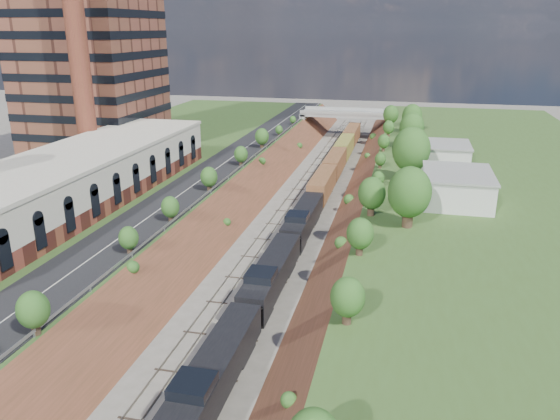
{
  "coord_description": "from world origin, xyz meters",
  "views": [
    {
      "loc": [
        16.19,
        -24.87,
        28.37
      ],
      "look_at": [
        0.96,
        39.83,
        6.0
      ],
      "focal_mm": 35.0,
      "sensor_mm": 36.0,
      "label": 1
    }
  ],
  "objects": [
    {
      "name": "embankment_right",
      "position": [
        11.0,
        60.0,
        0.0
      ],
      "size": [
        10.0,
        180.0,
        10.0
      ],
      "primitive_type": "cube",
      "rotation": [
        0.0,
        0.79,
        0.0
      ],
      "color": "brown",
      "rests_on": "ground"
    },
    {
      "name": "platform_right",
      "position": [
        33.0,
        60.0,
        2.5
      ],
      "size": [
        44.0,
        180.0,
        5.0
      ],
      "primitive_type": "cube",
      "color": "#3D5925",
      "rests_on": "ground"
    },
    {
      "name": "freight_train",
      "position": [
        2.6,
        62.86,
        2.52
      ],
      "size": [
        2.95,
        119.2,
        4.55
      ],
      "color": "black",
      "rests_on": "ground"
    },
    {
      "name": "rail_left_track",
      "position": [
        -2.6,
        60.0,
        0.09
      ],
      "size": [
        1.58,
        180.0,
        0.18
      ],
      "primitive_type": "cube",
      "color": "gray",
      "rests_on": "ground"
    },
    {
      "name": "smokestack",
      "position": [
        -36.0,
        56.0,
        25.0
      ],
      "size": [
        3.2,
        3.2,
        40.0
      ],
      "primitive_type": "cylinder",
      "color": "brown",
      "rests_on": "platform_left"
    },
    {
      "name": "white_building_near",
      "position": [
        23.5,
        52.0,
        7.0
      ],
      "size": [
        9.0,
        12.0,
        4.0
      ],
      "primitive_type": "cube",
      "color": "silver",
      "rests_on": "platform_right"
    },
    {
      "name": "platform_left",
      "position": [
        -33.0,
        60.0,
        2.5
      ],
      "size": [
        44.0,
        180.0,
        5.0
      ],
      "primitive_type": "cube",
      "color": "#3D5925",
      "rests_on": "ground"
    },
    {
      "name": "tree_left_crest",
      "position": [
        -11.8,
        20.0,
        7.04
      ],
      "size": [
        2.45,
        2.45,
        3.55
      ],
      "color": "#473323",
      "rests_on": "platform_left"
    },
    {
      "name": "overpass",
      "position": [
        0.0,
        122.0,
        4.92
      ],
      "size": [
        24.5,
        8.3,
        7.4
      ],
      "color": "gray",
      "rests_on": "ground"
    },
    {
      "name": "road",
      "position": [
        -15.5,
        60.0,
        5.05
      ],
      "size": [
        8.0,
        180.0,
        0.1
      ],
      "primitive_type": "cube",
      "color": "black",
      "rests_on": "platform_left"
    },
    {
      "name": "white_building_far",
      "position": [
        23.0,
        74.0,
        6.8
      ],
      "size": [
        8.0,
        10.0,
        3.6
      ],
      "primitive_type": "cube",
      "color": "silver",
      "rests_on": "platform_right"
    },
    {
      "name": "guardrail",
      "position": [
        -11.4,
        59.8,
        5.55
      ],
      "size": [
        0.1,
        171.0,
        0.7
      ],
      "color": "#99999E",
      "rests_on": "platform_left"
    },
    {
      "name": "commercial_building",
      "position": [
        -28.0,
        38.0,
        8.51
      ],
      "size": [
        14.3,
        62.3,
        7.0
      ],
      "color": "brown",
      "rests_on": "platform_left"
    },
    {
      "name": "embankment_left",
      "position": [
        -11.0,
        60.0,
        0.0
      ],
      "size": [
        10.0,
        180.0,
        10.0
      ],
      "primitive_type": "cube",
      "rotation": [
        0.0,
        0.79,
        0.0
      ],
      "color": "brown",
      "rests_on": "ground"
    },
    {
      "name": "highrise_tower",
      "position": [
        -44.0,
        72.0,
        32.88
      ],
      "size": [
        22.0,
        22.0,
        53.9
      ],
      "color": "brown",
      "rests_on": "platform_left"
    },
    {
      "name": "tree_right_large",
      "position": [
        17.0,
        40.0,
        9.38
      ],
      "size": [
        5.25,
        5.25,
        7.61
      ],
      "color": "#473323",
      "rests_on": "platform_right"
    },
    {
      "name": "rail_right_track",
      "position": [
        2.6,
        60.0,
        0.09
      ],
      "size": [
        1.58,
        180.0,
        0.18
      ],
      "primitive_type": "cube",
      "color": "gray",
      "rests_on": "ground"
    }
  ]
}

